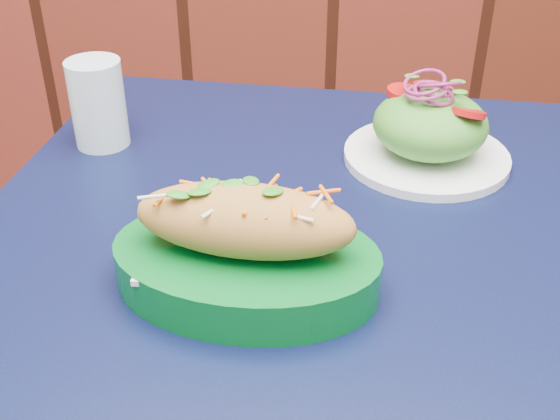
{
  "coord_description": "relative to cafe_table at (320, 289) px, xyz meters",
  "views": [
    {
      "loc": [
        -0.42,
        1.15,
        1.19
      ],
      "look_at": [
        -0.45,
        1.74,
        0.81
      ],
      "focal_mm": 45.0,
      "sensor_mm": 36.0,
      "label": 1
    }
  ],
  "objects": [
    {
      "name": "salad_plate",
      "position": [
        0.13,
        0.17,
        0.13
      ],
      "size": [
        0.22,
        0.22,
        0.12
      ],
      "rotation": [
        0.0,
        0.0,
        0.05
      ],
      "color": "white",
      "rests_on": "cafe_table"
    },
    {
      "name": "cafe_table",
      "position": [
        0.0,
        0.0,
        0.0
      ],
      "size": [
        0.88,
        0.88,
        0.75
      ],
      "rotation": [
        0.0,
        0.0,
        -0.1
      ],
      "color": "black",
      "rests_on": "ground"
    },
    {
      "name": "water_glass",
      "position": [
        -0.3,
        0.19,
        0.15
      ],
      "size": [
        0.07,
        0.07,
        0.12
      ],
      "primitive_type": "cylinder",
      "color": "silver",
      "rests_on": "cafe_table"
    },
    {
      "name": "banh_mi_basket",
      "position": [
        -0.07,
        -0.11,
        0.13
      ],
      "size": [
        0.28,
        0.2,
        0.12
      ],
      "rotation": [
        0.0,
        0.0,
        -0.12
      ],
      "color": "#045E1E",
      "rests_on": "cafe_table"
    }
  ]
}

